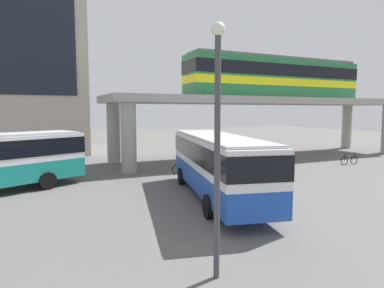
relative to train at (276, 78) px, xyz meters
name	(u,v)px	position (x,y,z in m)	size (l,w,h in m)	color
ground_plane	(155,178)	(-14.03, -5.14, -7.67)	(120.00, 120.00, 0.00)	#605E5B
elevated_platform	(266,106)	(-1.11, 0.00, -2.74)	(30.41, 6.78, 5.70)	#9E9B93
train	(276,78)	(0.00, 0.00, 0.00)	(18.49, 2.96, 3.84)	#26723F
bus_main	(217,160)	(-12.78, -11.40, -5.68)	(4.97, 11.33, 3.22)	#1E4CB2
bicycle_black	(349,160)	(2.56, -6.57, -7.31)	(1.79, 0.19, 1.04)	black
bicycle_red	(184,169)	(-11.65, -4.52, -7.31)	(1.79, 0.07, 1.04)	black
bicycle_green	(272,161)	(-3.50, -4.06, -7.31)	(1.73, 0.56, 1.04)	black
bicycle_blue	(278,164)	(-4.03, -5.49, -7.31)	(1.76, 0.43, 1.04)	black
bicycle_brown	(284,168)	(-5.00, -7.34, -7.31)	(1.75, 0.47, 1.04)	black
lamp_post	(217,132)	(-16.82, -18.63, -3.75)	(0.36, 0.36, 6.68)	#3F3F44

